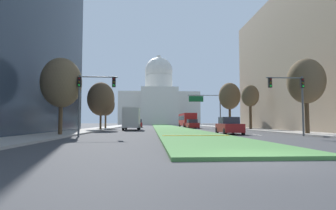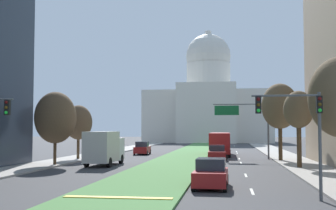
{
  "view_description": "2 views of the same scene",
  "coord_description": "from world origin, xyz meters",
  "px_view_note": "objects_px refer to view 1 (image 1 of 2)",
  "views": [
    {
      "loc": [
        -3.59,
        -8.43,
        1.25
      ],
      "look_at": [
        -0.59,
        37.84,
        4.11
      ],
      "focal_mm": 28.86,
      "sensor_mm": 36.0,
      "label": 1
    },
    {
      "loc": [
        5.23,
        -7.18,
        3.41
      ],
      "look_at": [
        -2.43,
        47.38,
        6.56
      ],
      "focal_mm": 45.61,
      "sensor_mm": 36.0,
      "label": 2
    }
  ],
  "objects_px": {
    "sedan_midblock": "(192,124)",
    "sedan_lead_stopped": "(229,126)",
    "overhead_guide_sign": "(208,104)",
    "street_tree_right_far": "(230,96)",
    "box_truck_delivery": "(132,119)",
    "traffic_light_near_right": "(293,92)",
    "capitol_building": "(159,101)",
    "street_tree_left_far": "(106,105)",
    "traffic_light_near_left": "(89,91)",
    "street_tree_right_near": "(306,81)",
    "city_bus": "(187,119)",
    "street_tree_right_mid": "(250,96)",
    "street_tree_left_near": "(61,83)",
    "street_tree_left_mid": "(101,99)",
    "sedan_distant": "(138,124)"
  },
  "relations": [
    {
      "from": "street_tree_right_near",
      "to": "box_truck_delivery",
      "type": "relative_size",
      "value": 1.13
    },
    {
      "from": "street_tree_right_far",
      "to": "city_bus",
      "type": "distance_m",
      "value": 12.11
    },
    {
      "from": "street_tree_right_far",
      "to": "box_truck_delivery",
      "type": "relative_size",
      "value": 1.3
    },
    {
      "from": "street_tree_left_far",
      "to": "box_truck_delivery",
      "type": "relative_size",
      "value": 0.95
    },
    {
      "from": "street_tree_right_near",
      "to": "street_tree_left_near",
      "type": "bearing_deg",
      "value": -178.26
    },
    {
      "from": "traffic_light_near_right",
      "to": "street_tree_right_far",
      "type": "distance_m",
      "value": 25.69
    },
    {
      "from": "capitol_building",
      "to": "street_tree_left_far",
      "type": "height_order",
      "value": "capitol_building"
    },
    {
      "from": "overhead_guide_sign",
      "to": "street_tree_right_far",
      "type": "relative_size",
      "value": 0.78
    },
    {
      "from": "traffic_light_near_right",
      "to": "street_tree_left_near",
      "type": "distance_m",
      "value": 20.16
    },
    {
      "from": "street_tree_right_near",
      "to": "sedan_midblock",
      "type": "relative_size",
      "value": 1.61
    },
    {
      "from": "street_tree_right_far",
      "to": "box_truck_delivery",
      "type": "bearing_deg",
      "value": -156.06
    },
    {
      "from": "sedan_midblock",
      "to": "sedan_distant",
      "type": "relative_size",
      "value": 1.08
    },
    {
      "from": "overhead_guide_sign",
      "to": "sedan_distant",
      "type": "distance_m",
      "value": 15.91
    },
    {
      "from": "street_tree_right_near",
      "to": "box_truck_delivery",
      "type": "distance_m",
      "value": 23.9
    },
    {
      "from": "capitol_building",
      "to": "city_bus",
      "type": "xyz_separation_m",
      "value": [
        4.23,
        -60.54,
        -8.28
      ]
    },
    {
      "from": "street_tree_right_mid",
      "to": "city_bus",
      "type": "height_order",
      "value": "street_tree_right_mid"
    },
    {
      "from": "overhead_guide_sign",
      "to": "sedan_distant",
      "type": "height_order",
      "value": "overhead_guide_sign"
    },
    {
      "from": "overhead_guide_sign",
      "to": "street_tree_left_near",
      "type": "bearing_deg",
      "value": -124.6
    },
    {
      "from": "overhead_guide_sign",
      "to": "street_tree_left_mid",
      "type": "xyz_separation_m",
      "value": [
        -18.11,
        -11.8,
        -0.19
      ]
    },
    {
      "from": "traffic_light_near_right",
      "to": "street_tree_left_near",
      "type": "bearing_deg",
      "value": 176.24
    },
    {
      "from": "street_tree_left_far",
      "to": "city_bus",
      "type": "xyz_separation_m",
      "value": [
        15.55,
        10.33,
        -2.39
      ]
    },
    {
      "from": "street_tree_left_far",
      "to": "traffic_light_near_right",
      "type": "bearing_deg",
      "value": -50.72
    },
    {
      "from": "street_tree_right_mid",
      "to": "sedan_midblock",
      "type": "relative_size",
      "value": 1.5
    },
    {
      "from": "capitol_building",
      "to": "street_tree_left_mid",
      "type": "relative_size",
      "value": 4.81
    },
    {
      "from": "street_tree_right_far",
      "to": "city_bus",
      "type": "relative_size",
      "value": 0.76
    },
    {
      "from": "overhead_guide_sign",
      "to": "street_tree_right_far",
      "type": "xyz_separation_m",
      "value": [
        3.38,
        -2.95,
        1.17
      ]
    },
    {
      "from": "street_tree_right_near",
      "to": "street_tree_left_mid",
      "type": "xyz_separation_m",
      "value": [
        -21.86,
        14.68,
        -0.57
      ]
    },
    {
      "from": "street_tree_left_near",
      "to": "street_tree_right_far",
      "type": "xyz_separation_m",
      "value": [
        22.11,
        24.21,
        1.23
      ]
    },
    {
      "from": "sedan_lead_stopped",
      "to": "city_bus",
      "type": "bearing_deg",
      "value": 90.0
    },
    {
      "from": "capitol_building",
      "to": "sedan_midblock",
      "type": "relative_size",
      "value": 7.38
    },
    {
      "from": "box_truck_delivery",
      "to": "sedan_distant",
      "type": "bearing_deg",
      "value": 89.71
    },
    {
      "from": "traffic_light_near_left",
      "to": "street_tree_right_near",
      "type": "xyz_separation_m",
      "value": [
        19.89,
        1.46,
        1.27
      ]
    },
    {
      "from": "capitol_building",
      "to": "street_tree_right_far",
      "type": "height_order",
      "value": "capitol_building"
    },
    {
      "from": "city_bus",
      "to": "traffic_light_near_left",
      "type": "bearing_deg",
      "value": -110.71
    },
    {
      "from": "traffic_light_near_right",
      "to": "sedan_midblock",
      "type": "height_order",
      "value": "traffic_light_near_right"
    },
    {
      "from": "sedan_midblock",
      "to": "street_tree_right_far",
      "type": "bearing_deg",
      "value": -7.21
    },
    {
      "from": "street_tree_right_far",
      "to": "traffic_light_near_right",
      "type": "bearing_deg",
      "value": -94.51
    },
    {
      "from": "traffic_light_near_left",
      "to": "street_tree_right_far",
      "type": "bearing_deg",
      "value": 52.0
    },
    {
      "from": "capitol_building",
      "to": "street_tree_right_mid",
      "type": "bearing_deg",
      "value": -81.8
    },
    {
      "from": "street_tree_right_mid",
      "to": "sedan_distant",
      "type": "distance_m",
      "value": 26.1
    },
    {
      "from": "street_tree_left_mid",
      "to": "sedan_distant",
      "type": "xyz_separation_m",
      "value": [
        4.45,
        18.98,
        -3.67
      ]
    },
    {
      "from": "street_tree_left_mid",
      "to": "box_truck_delivery",
      "type": "distance_m",
      "value": 5.34
    },
    {
      "from": "street_tree_right_mid",
      "to": "street_tree_right_near",
      "type": "bearing_deg",
      "value": -90.68
    },
    {
      "from": "traffic_light_near_right",
      "to": "street_tree_right_far",
      "type": "bearing_deg",
      "value": 85.49
    },
    {
      "from": "sedan_midblock",
      "to": "sedan_lead_stopped",
      "type": "bearing_deg",
      "value": -89.46
    },
    {
      "from": "street_tree_left_far",
      "to": "sedan_distant",
      "type": "relative_size",
      "value": 1.46
    },
    {
      "from": "street_tree_right_near",
      "to": "overhead_guide_sign",
      "type": "bearing_deg",
      "value": 98.06
    },
    {
      "from": "capitol_building",
      "to": "street_tree_left_near",
      "type": "relative_size",
      "value": 4.88
    },
    {
      "from": "street_tree_left_near",
      "to": "street_tree_right_mid",
      "type": "height_order",
      "value": "street_tree_left_near"
    },
    {
      "from": "overhead_guide_sign",
      "to": "sedan_midblock",
      "type": "xyz_separation_m",
      "value": [
        -3.37,
        -2.1,
        -3.89
      ]
    }
  ]
}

